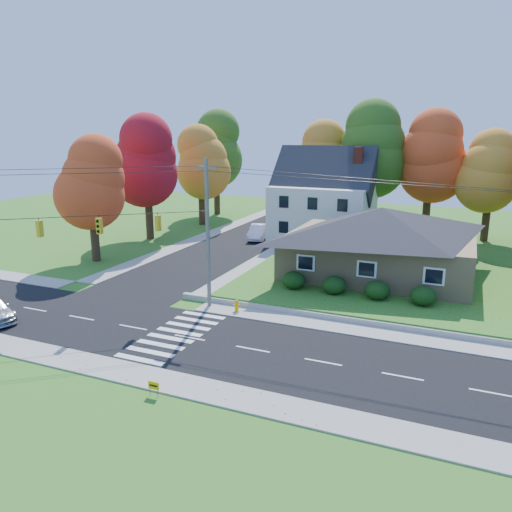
{
  "coord_description": "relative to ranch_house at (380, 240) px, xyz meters",
  "views": [
    {
      "loc": [
        14.13,
        -23.23,
        11.72
      ],
      "look_at": [
        0.77,
        8.0,
        3.14
      ],
      "focal_mm": 35.0,
      "sensor_mm": 36.0,
      "label": 1
    }
  ],
  "objects": [
    {
      "name": "white_car",
      "position": [
        -14.86,
        10.45,
        -2.44
      ],
      "size": [
        2.73,
        5.14,
        1.61
      ],
      "primitive_type": "imported",
      "rotation": [
        0.0,
        0.0,
        0.22
      ],
      "color": "white",
      "rests_on": "road_cross"
    },
    {
      "name": "sidewalk_north",
      "position": [
        -8.0,
        -11.0,
        -3.23
      ],
      "size": [
        90.0,
        2.0,
        0.08
      ],
      "primitive_type": "cube",
      "color": "#9C9A90",
      "rests_on": "ground"
    },
    {
      "name": "sidewalk_south",
      "position": [
        -8.0,
        -21.0,
        -3.23
      ],
      "size": [
        90.0,
        2.0,
        0.08
      ],
      "primitive_type": "cube",
      "color": "#9C9A90",
      "rests_on": "ground"
    },
    {
      "name": "fire_hydrant",
      "position": [
        -7.32,
        -11.06,
        -2.86
      ],
      "size": [
        0.49,
        0.38,
        0.85
      ],
      "color": "#EDB500",
      "rests_on": "ground"
    },
    {
      "name": "lawn",
      "position": [
        5.0,
        5.0,
        -3.02
      ],
      "size": [
        30.0,
        30.0,
        0.5
      ],
      "primitive_type": "cube",
      "color": "#3D7923",
      "rests_on": "ground"
    },
    {
      "name": "tree_west_2",
      "position": [
        -25.0,
        16.0,
        4.54
      ],
      "size": [
        6.72,
        6.72,
        12.51
      ],
      "color": "#3F2A19",
      "rests_on": "ground"
    },
    {
      "name": "tree_lot_0",
      "position": [
        -10.0,
        18.0,
        5.04
      ],
      "size": [
        6.72,
        6.72,
        12.51
      ],
      "color": "#3F2A19",
      "rests_on": "lawn"
    },
    {
      "name": "tree_lot_2",
      "position": [
        2.0,
        18.0,
        5.7
      ],
      "size": [
        7.28,
        7.28,
        13.56
      ],
      "color": "#3F2A19",
      "rests_on": "lawn"
    },
    {
      "name": "traffic_infrastructure",
      "position": [
        -8.15,
        -14.65,
        1.88
      ],
      "size": [
        38.1,
        10.66,
        10.0
      ],
      "color": "#666059",
      "rests_on": "ground"
    },
    {
      "name": "tree_west_3",
      "position": [
        -27.0,
        24.0,
        5.85
      ],
      "size": [
        7.84,
        7.84,
        14.6
      ],
      "color": "#3F2A19",
      "rests_on": "ground"
    },
    {
      "name": "tree_lot_3",
      "position": [
        8.0,
        17.0,
        4.39
      ],
      "size": [
        6.16,
        6.16,
        11.47
      ],
      "color": "#3F2A19",
      "rests_on": "lawn"
    },
    {
      "name": "colonial_house",
      "position": [
        -7.96,
        12.0,
        1.32
      ],
      "size": [
        10.4,
        8.4,
        9.6
      ],
      "color": "silver",
      "rests_on": "lawn"
    },
    {
      "name": "tree_lot_1",
      "position": [
        -4.0,
        17.0,
        6.35
      ],
      "size": [
        7.84,
        7.84,
        14.6
      ],
      "color": "#3F2A19",
      "rests_on": "lawn"
    },
    {
      "name": "ranch_house",
      "position": [
        0.0,
        0.0,
        0.0
      ],
      "size": [
        14.6,
        10.6,
        5.4
      ],
      "color": "tan",
      "rests_on": "lawn"
    },
    {
      "name": "tree_west_1",
      "position": [
        -26.0,
        6.0,
        5.2
      ],
      "size": [
        7.28,
        7.28,
        13.56
      ],
      "color": "#3F2A19",
      "rests_on": "ground"
    },
    {
      "name": "road_cross",
      "position": [
        -16.0,
        10.0,
        -3.25
      ],
      "size": [
        8.0,
        44.0,
        0.02
      ],
      "primitive_type": "cube",
      "color": "black",
      "rests_on": "ground"
    },
    {
      "name": "tree_west_0",
      "position": [
        -25.0,
        -4.0,
        3.89
      ],
      "size": [
        6.16,
        6.16,
        11.47
      ],
      "color": "#3F2A19",
      "rests_on": "ground"
    },
    {
      "name": "road_main",
      "position": [
        -8.0,
        -16.0,
        -3.26
      ],
      "size": [
        90.0,
        8.0,
        0.02
      ],
      "primitive_type": "cube",
      "color": "black",
      "rests_on": "ground"
    },
    {
      "name": "hedge_row",
      "position": [
        -0.5,
        -6.2,
        -2.13
      ],
      "size": [
        10.7,
        1.7,
        1.27
      ],
      "color": "#163A10",
      "rests_on": "lawn"
    },
    {
      "name": "ground",
      "position": [
        -8.0,
        -16.0,
        -3.27
      ],
      "size": [
        120.0,
        120.0,
        0.0
      ],
      "primitive_type": "plane",
      "color": "#3D7923"
    },
    {
      "name": "yard_sign",
      "position": [
        -6.16,
        -22.29,
        -2.77
      ],
      "size": [
        0.56,
        0.03,
        0.7
      ],
      "color": "black",
      "rests_on": "ground"
    }
  ]
}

